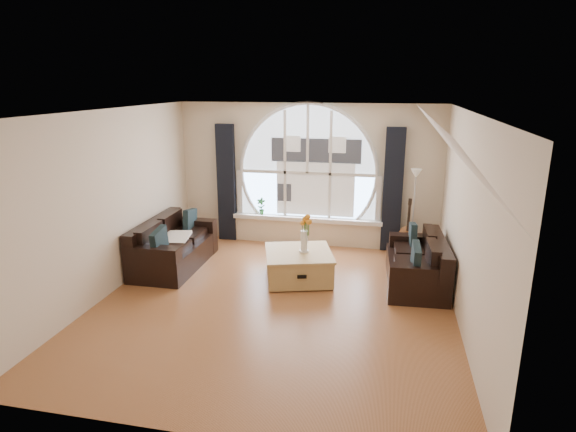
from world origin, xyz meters
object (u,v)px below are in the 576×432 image
Objects in this scene: sofa_right at (416,260)px; vase_flowers at (304,228)px; coffee_chest at (299,264)px; sofa_left at (174,244)px; guitar at (408,225)px; floor_lamp at (413,213)px; potted_plant at (261,206)px.

vase_flowers is (-1.75, -0.19, 0.46)m from sofa_right.
coffee_chest is 1.48× the size of vase_flowers.
sofa_left is 4.02m from sofa_right.
sofa_left is at bearing 177.21° from vase_flowers.
coffee_chest is 2.41m from guitar.
floor_lamp reaches higher than sofa_right.
floor_lamp is 1.51× the size of guitar.
guitar is at bearing 20.72° from sofa_left.
potted_plant is at bearing 149.20° from sofa_right.
floor_lamp is (4.00, 1.40, 0.40)m from sofa_left.
sofa_left is at bearing 178.28° from sofa_right.
sofa_right is 5.08× the size of potted_plant.
sofa_right is at bearing -9.96° from coffee_chest.
sofa_right is at bearing -79.29° from guitar.
potted_plant is at bearing 175.59° from floor_lamp.
vase_flowers is at bearing -176.71° from sofa_right.
sofa_left is at bearing 160.49° from coffee_chest.
potted_plant is (-2.82, 0.10, 0.19)m from guitar.
vase_flowers is at bearing -128.28° from guitar.
potted_plant is at bearing 105.45° from coffee_chest.
sofa_right is 1.81m from vase_flowers.
coffee_chest is at bearing -58.31° from potted_plant.
vase_flowers reaches higher than guitar.
guitar reaches higher than sofa_right.
vase_flowers is at bearing -6.03° from coffee_chest.
sofa_right is 1.62× the size of coffee_chest.
potted_plant is (-2.91, 1.55, 0.32)m from sofa_right.
sofa_right is at bearing 0.65° from sofa_left.
sofa_left is 1.75× the size of coffee_chest.
floor_lamp reaches higher than guitar.
floor_lamp reaches higher than sofa_left.
floor_lamp is at bearing 23.90° from coffee_chest.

